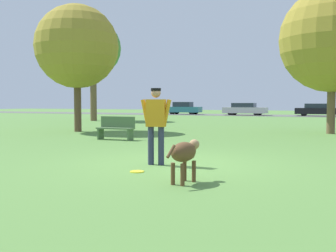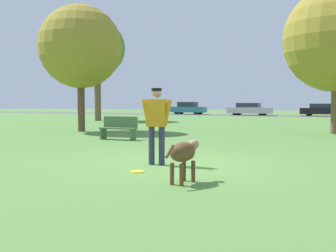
# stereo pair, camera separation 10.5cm
# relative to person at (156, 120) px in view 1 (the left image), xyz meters

# --- Properties ---
(ground_plane) EXTENTS (120.00, 120.00, 0.00)m
(ground_plane) POSITION_rel_person_xyz_m (0.32, 0.27, -0.98)
(ground_plane) COLOR #56843D
(far_road_strip) EXTENTS (120.00, 6.00, 0.01)m
(far_road_strip) POSITION_rel_person_xyz_m (0.32, 33.80, -0.97)
(far_road_strip) COLOR #5B5B59
(far_road_strip) RESTS_ON ground_plane
(person) EXTENTS (0.68, 0.30, 1.66)m
(person) POSITION_rel_person_xyz_m (0.00, 0.00, 0.00)
(person) COLOR #2D334C
(person) RESTS_ON ground_plane
(dog) EXTENTS (0.42, 0.98, 0.71)m
(dog) POSITION_rel_person_xyz_m (1.26, -1.56, -0.48)
(dog) COLOR brown
(dog) RESTS_ON ground_plane
(frisbee) EXTENTS (0.28, 0.28, 0.02)m
(frisbee) POSITION_rel_person_xyz_m (0.04, -0.96, -0.97)
(frisbee) COLOR yellow
(frisbee) RESTS_ON ground_plane
(tree_mid_center) EXTENTS (4.50, 4.50, 6.28)m
(tree_mid_center) POSITION_rel_person_xyz_m (3.35, 10.67, 3.05)
(tree_mid_center) COLOR brown
(tree_mid_center) RESTS_ON ground_plane
(tree_near_left) EXTENTS (3.82, 3.82, 5.82)m
(tree_near_left) POSITION_rel_person_xyz_m (-7.45, 7.39, 2.92)
(tree_near_left) COLOR brown
(tree_near_left) RESTS_ON ground_plane
(tree_far_left) EXTENTS (4.08, 4.08, 7.36)m
(tree_far_left) POSITION_rel_person_xyz_m (-12.92, 16.78, 4.30)
(tree_far_left) COLOR brown
(tree_far_left) RESTS_ON ground_plane
(parked_car_teal) EXTENTS (3.91, 1.74, 1.41)m
(parked_car_teal) POSITION_rel_person_xyz_m (-12.45, 34.11, -0.29)
(parked_car_teal) COLOR teal
(parked_car_teal) RESTS_ON ground_plane
(parked_car_silver) EXTENTS (4.52, 1.88, 1.30)m
(parked_car_silver) POSITION_rel_person_xyz_m (-5.35, 33.60, -0.33)
(parked_car_silver) COLOR #B7B7BC
(parked_car_silver) RESTS_ON ground_plane
(parked_car_black) EXTENTS (4.38, 1.94, 1.24)m
(parked_car_black) POSITION_rel_person_xyz_m (1.85, 33.86, -0.36)
(parked_car_black) COLOR black
(parked_car_black) RESTS_ON ground_plane
(park_bench) EXTENTS (1.40, 0.41, 0.84)m
(park_bench) POSITION_rel_person_xyz_m (-3.74, 4.61, -0.53)
(park_bench) COLOR #4C6B42
(park_bench) RESTS_ON ground_plane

